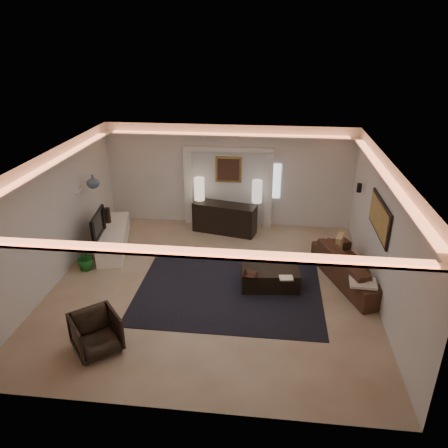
# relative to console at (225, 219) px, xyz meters

# --- Properties ---
(floor) EXTENTS (7.00, 7.00, 0.00)m
(floor) POSITION_rel_console_xyz_m (0.04, -2.84, -0.40)
(floor) COLOR tan
(floor) RESTS_ON ground
(ceiling) EXTENTS (7.00, 7.00, 0.00)m
(ceiling) POSITION_rel_console_xyz_m (0.04, -2.84, 2.50)
(ceiling) COLOR white
(ceiling) RESTS_ON ground
(wall_back) EXTENTS (7.00, 0.00, 7.00)m
(wall_back) POSITION_rel_console_xyz_m (0.04, 0.66, 1.05)
(wall_back) COLOR silver
(wall_back) RESTS_ON ground
(wall_front) EXTENTS (7.00, 0.00, 7.00)m
(wall_front) POSITION_rel_console_xyz_m (0.04, -6.34, 1.05)
(wall_front) COLOR silver
(wall_front) RESTS_ON ground
(wall_left) EXTENTS (0.00, 7.00, 7.00)m
(wall_left) POSITION_rel_console_xyz_m (-3.46, -2.84, 1.05)
(wall_left) COLOR silver
(wall_left) RESTS_ON ground
(wall_right) EXTENTS (0.00, 7.00, 7.00)m
(wall_right) POSITION_rel_console_xyz_m (3.54, -2.84, 1.05)
(wall_right) COLOR silver
(wall_right) RESTS_ON ground
(cove_soffit) EXTENTS (7.00, 7.00, 0.04)m
(cove_soffit) POSITION_rel_console_xyz_m (0.04, -2.84, 2.22)
(cove_soffit) COLOR silver
(cove_soffit) RESTS_ON ceiling
(daylight_slit) EXTENTS (0.25, 0.03, 1.00)m
(daylight_slit) POSITION_rel_console_xyz_m (1.39, 0.64, 0.95)
(daylight_slit) COLOR white
(daylight_slit) RESTS_ON wall_back
(area_rug) EXTENTS (4.00, 3.00, 0.01)m
(area_rug) POSITION_rel_console_xyz_m (0.44, -3.04, -0.39)
(area_rug) COLOR black
(area_rug) RESTS_ON ground
(pilaster_left) EXTENTS (0.22, 0.20, 2.20)m
(pilaster_left) POSITION_rel_console_xyz_m (-1.11, 0.56, 0.70)
(pilaster_left) COLOR silver
(pilaster_left) RESTS_ON ground
(pilaster_right) EXTENTS (0.22, 0.20, 2.20)m
(pilaster_right) POSITION_rel_console_xyz_m (1.19, 0.56, 0.70)
(pilaster_right) COLOR silver
(pilaster_right) RESTS_ON ground
(alcove_header) EXTENTS (2.52, 0.20, 0.12)m
(alcove_header) POSITION_rel_console_xyz_m (0.04, 0.56, 1.85)
(alcove_header) COLOR silver
(alcove_header) RESTS_ON wall_back
(painting_frame) EXTENTS (0.74, 0.04, 0.74)m
(painting_frame) POSITION_rel_console_xyz_m (0.04, 0.63, 1.25)
(painting_frame) COLOR tan
(painting_frame) RESTS_ON wall_back
(painting_canvas) EXTENTS (0.62, 0.02, 0.62)m
(painting_canvas) POSITION_rel_console_xyz_m (0.04, 0.60, 1.25)
(painting_canvas) COLOR #4C2D1E
(painting_canvas) RESTS_ON wall_back
(art_panel_frame) EXTENTS (0.04, 1.64, 0.74)m
(art_panel_frame) POSITION_rel_console_xyz_m (3.51, -2.54, 1.30)
(art_panel_frame) COLOR black
(art_panel_frame) RESTS_ON wall_right
(art_panel_gold) EXTENTS (0.02, 1.50, 0.62)m
(art_panel_gold) POSITION_rel_console_xyz_m (3.49, -2.54, 1.30)
(art_panel_gold) COLOR tan
(art_panel_gold) RESTS_ON wall_right
(wall_sconce) EXTENTS (0.12, 0.12, 0.22)m
(wall_sconce) POSITION_rel_console_xyz_m (3.42, -0.64, 1.28)
(wall_sconce) COLOR black
(wall_sconce) RESTS_ON wall_right
(wall_niche) EXTENTS (0.10, 0.55, 0.04)m
(wall_niche) POSITION_rel_console_xyz_m (-3.40, -1.44, 1.25)
(wall_niche) COLOR silver
(wall_niche) RESTS_ON wall_left
(console) EXTENTS (1.83, 0.93, 0.88)m
(console) POSITION_rel_console_xyz_m (0.00, 0.00, 0.00)
(console) COLOR black
(console) RESTS_ON ground
(lamp_left) EXTENTS (0.38, 0.38, 0.65)m
(lamp_left) POSITION_rel_console_xyz_m (-0.75, 0.27, 0.69)
(lamp_left) COLOR #FFE0B7
(lamp_left) RESTS_ON console
(lamp_right) EXTENTS (0.34, 0.34, 0.63)m
(lamp_right) POSITION_rel_console_xyz_m (0.88, 0.27, 0.69)
(lamp_right) COLOR beige
(lamp_right) RESTS_ON console
(media_ledge) EXTENTS (1.19, 2.55, 0.46)m
(media_ledge) POSITION_rel_console_xyz_m (-2.80, -1.19, -0.18)
(media_ledge) COLOR white
(media_ledge) RESTS_ON ground
(tv) EXTENTS (1.17, 0.31, 0.67)m
(tv) POSITION_rel_console_xyz_m (-3.11, -1.65, 0.39)
(tv) COLOR black
(tv) RESTS_ON media_ledge
(figurine) EXTENTS (0.19, 0.19, 0.42)m
(figurine) POSITION_rel_console_xyz_m (-3.11, -0.73, 0.24)
(figurine) COLOR black
(figurine) RESTS_ON media_ledge
(ginger_jar) EXTENTS (0.41, 0.41, 0.33)m
(ginger_jar) POSITION_rel_console_xyz_m (-3.11, -1.36, 1.44)
(ginger_jar) COLOR slate
(ginger_jar) RESTS_ON wall_niche
(plant) EXTENTS (0.40, 0.40, 0.69)m
(plant) POSITION_rel_console_xyz_m (-3.05, -2.47, -0.05)
(plant) COLOR #195C1E
(plant) RESTS_ON ground
(sofa) EXTENTS (2.61, 1.77, 0.71)m
(sofa) POSITION_rel_console_xyz_m (3.19, -2.32, -0.04)
(sofa) COLOR #533617
(sofa) RESTS_ON ground
(throw_blanket) EXTENTS (0.56, 0.47, 0.06)m
(throw_blanket) POSITION_rel_console_xyz_m (3.19, -3.27, 0.15)
(throw_blanket) COLOR beige
(throw_blanket) RESTS_ON sofa
(throw_pillow) EXTENTS (0.26, 0.46, 0.44)m
(throw_pillow) POSITION_rel_console_xyz_m (2.94, -1.53, 0.15)
(throw_pillow) COLOR tan
(throw_pillow) RESTS_ON sofa
(coffee_table) EXTENTS (1.33, 0.82, 0.47)m
(coffee_table) POSITION_rel_console_xyz_m (1.32, -2.76, -0.20)
(coffee_table) COLOR black
(coffee_table) RESTS_ON ground
(bowl) EXTENTS (0.39, 0.39, 0.08)m
(bowl) POSITION_rel_console_xyz_m (0.90, -3.10, 0.05)
(bowl) COLOR black
(bowl) RESTS_ON coffee_table
(magazine) EXTENTS (0.31, 0.24, 0.03)m
(magazine) POSITION_rel_console_xyz_m (1.66, -3.10, 0.02)
(magazine) COLOR #FFF2CA
(magazine) RESTS_ON coffee_table
(armchair) EXTENTS (1.09, 1.09, 0.72)m
(armchair) POSITION_rel_console_xyz_m (-1.69, -5.18, -0.04)
(armchair) COLOR black
(armchair) RESTS_ON ground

